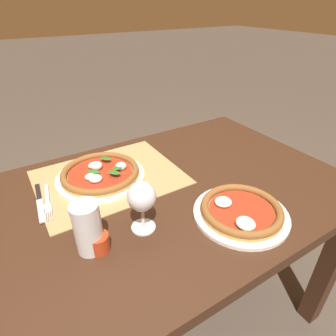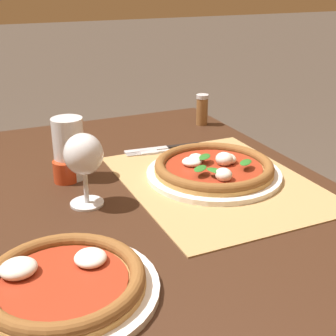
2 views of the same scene
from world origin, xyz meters
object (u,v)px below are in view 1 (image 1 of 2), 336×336
(pizza_far, at_px, (241,211))
(votive_candle, at_px, (99,243))
(pizza_near, at_px, (101,173))
(fork, at_px, (48,202))
(knife, at_px, (40,202))
(pint_glass, at_px, (88,229))
(wine_glass, at_px, (142,198))

(pizza_far, height_order, votive_candle, votive_candle)
(pizza_near, bearing_deg, votive_candle, 69.13)
(fork, height_order, knife, knife)
(pint_glass, bearing_deg, knife, -73.66)
(pint_glass, relative_size, fork, 0.72)
(knife, bearing_deg, votive_candle, 108.44)
(pint_glass, relative_size, knife, 0.67)
(pint_glass, height_order, votive_candle, pint_glass)
(fork, relative_size, votive_candle, 2.78)
(fork, bearing_deg, votive_candle, 105.02)
(pizza_near, height_order, wine_glass, wine_glass)
(pizza_far, relative_size, knife, 1.33)
(fork, relative_size, knife, 0.93)
(wine_glass, xyz_separation_m, pint_glass, (0.15, -0.00, -0.04))
(pizza_near, height_order, knife, pizza_near)
(votive_candle, bearing_deg, pint_glass, -44.40)
(pint_glass, xyz_separation_m, fork, (0.06, -0.26, -0.06))
(knife, distance_m, votive_candle, 0.30)
(pizza_near, bearing_deg, knife, 9.06)
(pint_glass, distance_m, knife, 0.29)
(wine_glass, distance_m, knife, 0.37)
(pizza_far, xyz_separation_m, pint_glass, (0.43, -0.11, 0.05))
(fork, bearing_deg, knife, -26.79)
(pint_glass, distance_m, fork, 0.27)
(wine_glass, height_order, knife, wine_glass)
(pizza_near, xyz_separation_m, fork, (0.20, 0.05, -0.02))
(pint_glass, height_order, fork, pint_glass)
(votive_candle, bearing_deg, pizza_far, 166.70)
(pizza_far, bearing_deg, fork, -37.67)
(wine_glass, bearing_deg, votive_candle, 5.27)
(pizza_far, distance_m, fork, 0.61)
(pizza_near, height_order, votive_candle, votive_candle)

